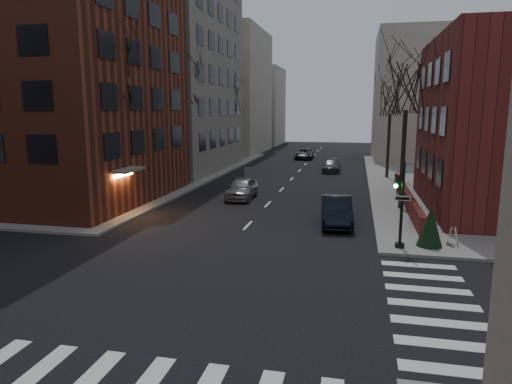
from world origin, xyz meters
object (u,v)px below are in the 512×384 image
at_px(traffic_signal, 400,210).
at_px(tree_right_a, 407,84).
at_px(tree_left_b, 186,81).
at_px(sandwich_board, 453,236).
at_px(car_lane_silver, 242,188).
at_px(streetlamp_far, 239,128).
at_px(tree_right_b, 391,97).
at_px(tree_left_c, 230,96).
at_px(streetlamp_near, 177,138).
at_px(tree_left_a, 116,77).
at_px(car_lane_gray, 331,166).
at_px(evergreen_shrub, 430,226).
at_px(parked_sedan, 336,211).
at_px(car_lane_far, 304,154).

relative_size(traffic_signal, tree_right_a, 0.41).
height_order(traffic_signal, tree_left_b, tree_left_b).
bearing_deg(sandwich_board, car_lane_silver, 160.53).
distance_m(streetlamp_far, sandwich_board, 37.22).
bearing_deg(tree_right_b, car_lane_silver, -131.86).
distance_m(car_lane_silver, sandwich_board, 15.98).
relative_size(tree_left_c, streetlamp_near, 1.55).
height_order(tree_left_a, streetlamp_far, tree_left_a).
relative_size(tree_left_a, car_lane_gray, 2.29).
relative_size(car_lane_silver, evergreen_shrub, 2.33).
height_order(parked_sedan, sandwich_board, parked_sedan).
bearing_deg(tree_left_a, traffic_signal, -16.65).
bearing_deg(streetlamp_near, parked_sedan, -33.67).
height_order(traffic_signal, car_lane_silver, traffic_signal).
relative_size(car_lane_silver, sandwich_board, 5.61).
bearing_deg(tree_left_c, tree_left_a, -90.00).
height_order(streetlamp_far, car_lane_silver, streetlamp_far).
distance_m(tree_left_b, parked_sedan, 20.36).
bearing_deg(traffic_signal, streetlamp_near, 141.13).
distance_m(parked_sedan, car_lane_far, 35.04).
bearing_deg(car_lane_far, streetlamp_far, -142.69).
height_order(tree_left_b, tree_left_c, tree_left_b).
relative_size(tree_left_a, sandwich_board, 12.73).
height_order(traffic_signal, parked_sedan, traffic_signal).
distance_m(tree_left_b, car_lane_gray, 17.71).
relative_size(car_lane_gray, sandwich_board, 5.56).
height_order(tree_right_a, streetlamp_far, tree_right_a).
distance_m(parked_sedan, sandwich_board, 6.50).
height_order(tree_left_b, sandwich_board, tree_left_b).
bearing_deg(car_lane_gray, tree_left_c, 160.53).
xyz_separation_m(tree_left_a, car_lane_gray, (12.18, 21.84, -7.82)).
height_order(tree_left_b, tree_right_a, tree_left_b).
relative_size(car_lane_gray, evergreen_shrub, 2.30).
height_order(tree_right_a, car_lane_far, tree_right_a).
xyz_separation_m(tree_right_b, streetlamp_far, (-17.00, 10.00, -3.35)).
xyz_separation_m(tree_left_b, parked_sedan, (13.68, -12.71, -8.12)).
distance_m(tree_right_a, car_lane_far, 32.21).
distance_m(tree_right_a, evergreen_shrub, 10.97).
xyz_separation_m(tree_left_b, car_lane_far, (8.00, 21.86, -8.22)).
bearing_deg(parked_sedan, streetlamp_far, 109.47).
relative_size(traffic_signal, parked_sedan, 0.83).
height_order(streetlamp_far, sandwich_board, streetlamp_far).
relative_size(tree_right_a, parked_sedan, 2.02).
distance_m(tree_left_b, tree_right_a, 19.35).
relative_size(streetlamp_near, car_lane_far, 1.26).
distance_m(streetlamp_near, car_lane_gray, 18.40).
distance_m(traffic_signal, streetlamp_near, 20.86).
distance_m(traffic_signal, tree_left_c, 35.76).
height_order(tree_left_b, parked_sedan, tree_left_b).
height_order(streetlamp_far, evergreen_shrub, streetlamp_far).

